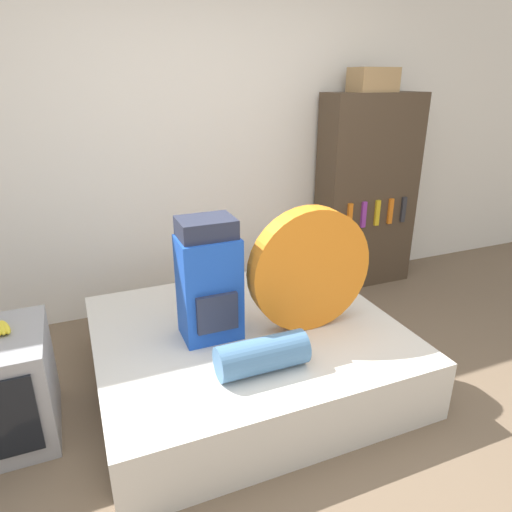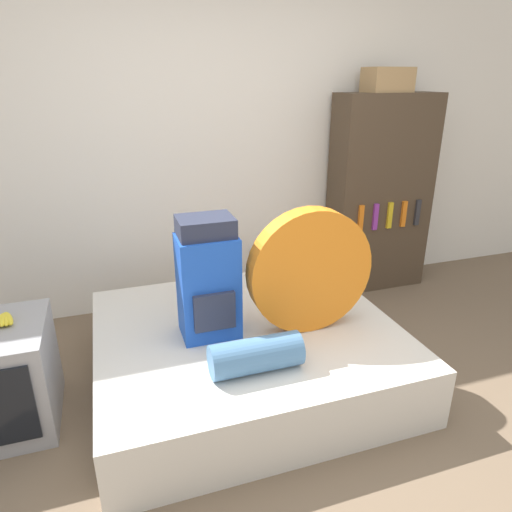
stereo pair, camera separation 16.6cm
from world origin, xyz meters
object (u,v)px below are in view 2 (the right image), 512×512
Objects in this scene: cardboard_box at (387,80)px; backpack at (208,280)px; tent_bag at (310,270)px; sleeping_roll at (256,355)px; bookshelf at (380,195)px.

backpack is at bearing -150.08° from cardboard_box.
tent_bag is 0.60m from sleeping_roll.
tent_bag is 2.13× the size of cardboard_box.
cardboard_box is (1.11, 1.09, 1.01)m from tent_bag.
cardboard_box is at bearing 29.92° from backpack.
cardboard_box reaches higher than backpack.
sleeping_roll is 1.36× the size of cardboard_box.
sleeping_roll is (-0.43, -0.32, -0.28)m from tent_bag.
backpack is 0.58m from tent_bag.
tent_bag is 1.86m from cardboard_box.
backpack is 1.99m from bookshelf.
bookshelf is at bearing 41.66° from sleeping_roll.
bookshelf is at bearing 14.18° from cardboard_box.
sleeping_roll is 0.29× the size of bookshelf.
backpack is 0.43× the size of bookshelf.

